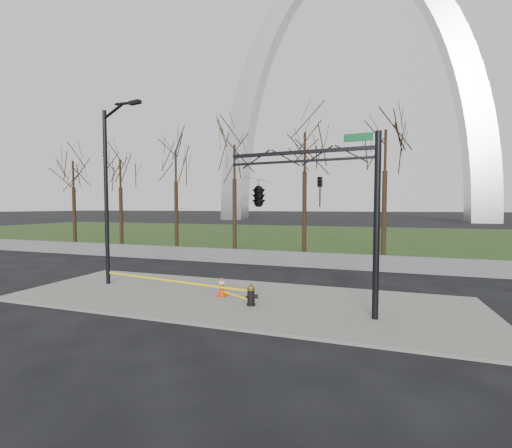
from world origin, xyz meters
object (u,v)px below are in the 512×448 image
(fire_hydrant, at_px, (251,295))
(traffic_signal_mast, at_px, (279,193))
(traffic_cone, at_px, (222,286))
(street_light, at_px, (109,184))

(fire_hydrant, relative_size, traffic_signal_mast, 0.13)
(fire_hydrant, xyz_separation_m, traffic_cone, (-1.53, 0.83, 0.03))
(fire_hydrant, relative_size, traffic_cone, 1.01)
(street_light, height_order, traffic_signal_mast, street_light)
(street_light, xyz_separation_m, traffic_signal_mast, (8.17, -0.98, -0.55))
(fire_hydrant, distance_m, street_light, 8.42)
(street_light, distance_m, traffic_signal_mast, 8.25)
(traffic_signal_mast, bearing_deg, fire_hydrant, -168.09)
(fire_hydrant, xyz_separation_m, traffic_signal_mast, (0.98, 0.13, 3.69))
(traffic_cone, distance_m, street_light, 7.06)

